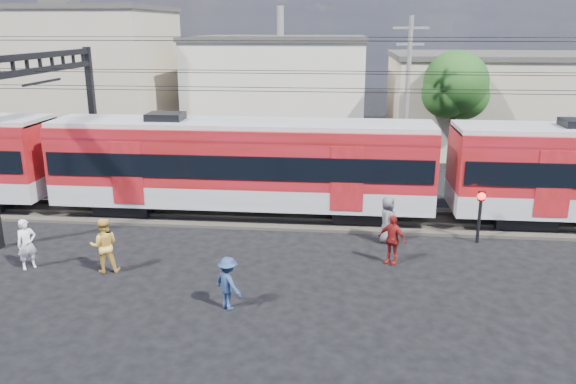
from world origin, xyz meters
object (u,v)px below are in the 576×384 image
at_px(pedestrian_a, 27,244).
at_px(crossing_signal, 480,207).
at_px(commuter_train, 246,163).
at_px(pedestrian_c, 228,283).

bearing_deg(pedestrian_a, crossing_signal, -32.65).
height_order(pedestrian_a, crossing_signal, crossing_signal).
bearing_deg(commuter_train, pedestrian_a, -136.67).
distance_m(pedestrian_a, crossing_signal, 16.31).
relative_size(commuter_train, pedestrian_c, 31.29).
relative_size(pedestrian_a, pedestrian_c, 1.09).
bearing_deg(commuter_train, crossing_signal, -13.27).
xyz_separation_m(pedestrian_c, crossing_signal, (8.43, 6.11, 0.62)).
bearing_deg(pedestrian_a, pedestrian_c, -62.95).
bearing_deg(crossing_signal, commuter_train, 166.73).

